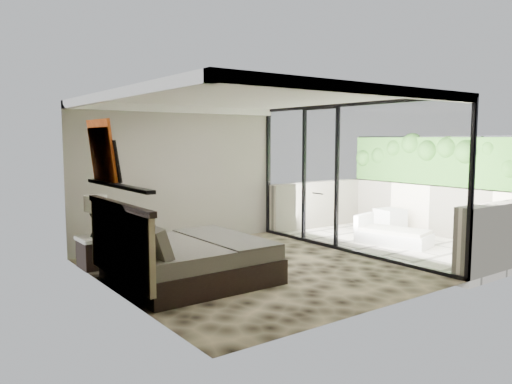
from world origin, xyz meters
TOP-DOWN VIEW (x-y plane):
  - floor at (0.00, 0.00)m, footprint 5.00×5.00m
  - ceiling at (0.00, 0.00)m, footprint 4.50×5.00m
  - back_wall at (0.00, 2.49)m, footprint 4.50×0.02m
  - left_wall at (-2.24, 0.00)m, footprint 0.02×5.00m
  - glass_wall at (2.25, 0.00)m, footprint 0.08×5.00m
  - terrace_slab at (3.75, 0.00)m, footprint 3.00×5.00m
  - parapet_far at (5.10, 0.00)m, footprint 0.30×5.00m
  - foliage_hedge at (5.10, 0.00)m, footprint 0.36×4.60m
  - picture_ledge at (-2.18, 0.10)m, footprint 0.12×2.20m
  - bed at (-1.22, 0.03)m, footprint 2.20×2.13m
  - nightstand at (-1.99, 1.65)m, footprint 0.70×0.70m
  - table_lamp at (-1.98, 1.67)m, footprint 0.38×0.38m
  - abstract_canvas at (-2.19, 0.67)m, footprint 0.13×0.90m
  - framed_print at (-2.14, 0.42)m, footprint 0.11×0.50m
  - ottoman at (4.45, 0.77)m, footprint 0.61×0.61m
  - lounger at (3.49, -0.05)m, footprint 1.06×1.58m

SIDE VIEW (x-z plane):
  - terrace_slab at x=3.75m, z-range -0.12..0.00m
  - floor at x=0.00m, z-range 0.00..0.00m
  - lounger at x=3.49m, z-range -0.11..0.46m
  - ottoman at x=4.45m, z-range 0.00..0.55m
  - nightstand at x=-1.99m, z-range 0.00..0.58m
  - bed at x=-1.22m, z-range -0.25..0.97m
  - parapet_far at x=5.10m, z-range 0.00..1.10m
  - table_lamp at x=-1.98m, z-range 0.62..1.31m
  - back_wall at x=0.00m, z-range 0.00..2.80m
  - left_wall at x=-2.24m, z-range 0.00..2.80m
  - glass_wall at x=2.25m, z-range 0.00..2.80m
  - picture_ledge at x=-2.18m, z-range 1.48..1.52m
  - foliage_hedge at x=5.10m, z-range 1.10..2.20m
  - framed_print at x=-2.14m, z-range 1.53..2.12m
  - abstract_canvas at x=-2.19m, z-range 1.53..2.42m
  - ceiling at x=0.00m, z-range 2.78..2.80m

